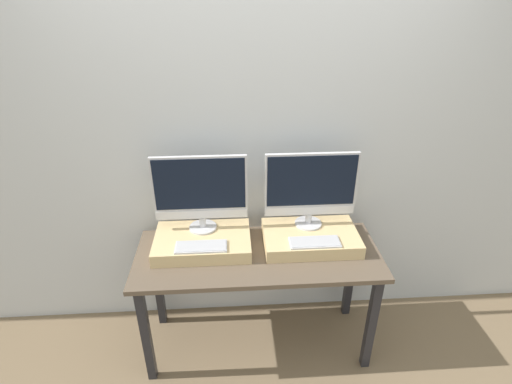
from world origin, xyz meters
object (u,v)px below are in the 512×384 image
Objects in this scene: monitor_right at (311,187)px; keyboard_right at (315,242)px; monitor_left at (200,191)px; keyboard_left at (201,247)px.

keyboard_right is (0.00, -0.21, -0.26)m from monitor_right.
monitor_right is 1.87× the size of keyboard_right.
monitor_left is 0.66m from monitor_right.
monitor_right is (0.66, 0.00, 0.00)m from monitor_left.
monitor_left is 0.33m from keyboard_left.
keyboard_left is at bearing -90.00° from monitor_left.
keyboard_right is (0.66, -0.21, -0.26)m from monitor_left.
monitor_right is (0.66, 0.21, 0.26)m from keyboard_left.
keyboard_left and keyboard_right have the same top height.
keyboard_left is at bearing 180.00° from keyboard_right.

